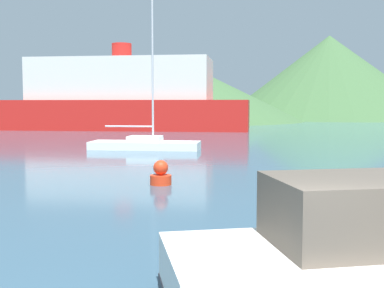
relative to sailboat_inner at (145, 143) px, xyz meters
The scene contains 5 objects.
sailboat_inner is the anchor object (origin of this frame).
ferry_distant 23.39m from the sailboat_inner, 94.36° to the left, with size 28.05×14.90×9.05m.
buoy_marker 12.81m from the sailboat_inner, 89.24° to the right, with size 0.72×0.72×0.83m.
hill_central 48.89m from the sailboat_inner, 83.14° to the left, with size 41.24×41.24×10.02m.
hill_east 68.12m from the sailboat_inner, 58.19° to the left, with size 40.17×40.17×15.34m.
Camera 1 is at (-1.77, -3.84, 2.70)m, focal length 45.00 mm.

